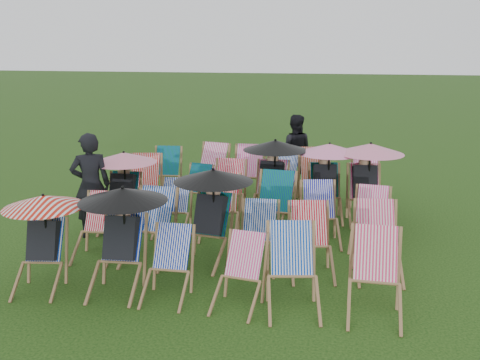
% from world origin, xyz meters
% --- Properties ---
extents(ground, '(100.00, 100.00, 0.00)m').
position_xyz_m(ground, '(0.00, 0.00, 0.00)').
color(ground, black).
rests_on(ground, ground).
extents(deckchair_0, '(1.01, 1.10, 1.20)m').
position_xyz_m(deckchair_0, '(-2.11, -2.26, 0.63)').
color(deckchair_0, olive).
rests_on(deckchair_0, ground).
extents(deckchair_1, '(1.11, 1.17, 1.32)m').
position_xyz_m(deckchair_1, '(-1.11, -2.13, 0.69)').
color(deckchair_1, olive).
rests_on(deckchair_1, ground).
extents(deckchair_2, '(0.57, 0.78, 0.84)m').
position_xyz_m(deckchair_2, '(-0.46, -2.22, 0.42)').
color(deckchair_2, olive).
rests_on(deckchair_2, ground).
extents(deckchair_3, '(0.65, 0.83, 0.82)m').
position_xyz_m(deckchair_3, '(0.44, -2.27, 0.41)').
color(deckchair_3, olive).
rests_on(deckchair_3, ground).
extents(deckchair_4, '(0.79, 0.98, 0.96)m').
position_xyz_m(deckchair_4, '(1.08, -2.22, 0.48)').
color(deckchair_4, olive).
rests_on(deckchair_4, ground).
extents(deckchair_5, '(0.64, 0.89, 0.96)m').
position_xyz_m(deckchair_5, '(2.01, -2.20, 0.48)').
color(deckchair_5, olive).
rests_on(deckchair_5, ground).
extents(deckchair_6, '(0.64, 0.86, 0.90)m').
position_xyz_m(deckchair_6, '(-1.89, -1.18, 0.45)').
color(deckchair_6, olive).
rests_on(deckchair_6, ground).
extents(deckchair_7, '(0.69, 0.94, 0.99)m').
position_xyz_m(deckchair_7, '(-1.10, -1.14, 0.50)').
color(deckchair_7, olive).
rests_on(deckchair_7, ground).
extents(deckchair_8, '(1.13, 1.20, 1.34)m').
position_xyz_m(deckchair_8, '(-0.25, -1.01, 0.70)').
color(deckchair_8, olive).
rests_on(deckchair_8, ground).
extents(deckchair_9, '(0.62, 0.84, 0.88)m').
position_xyz_m(deckchair_9, '(0.47, -1.08, 0.44)').
color(deckchair_9, olive).
rests_on(deckchair_9, ground).
extents(deckchair_10, '(0.77, 0.95, 0.92)m').
position_xyz_m(deckchair_10, '(1.22, -1.17, 0.46)').
color(deckchair_10, olive).
rests_on(deckchair_10, ground).
extents(deckchair_11, '(0.72, 0.94, 0.96)m').
position_xyz_m(deckchair_11, '(2.10, -1.06, 0.48)').
color(deckchair_11, olive).
rests_on(deckchair_11, ground).
extents(deckchair_12, '(1.09, 1.16, 1.29)m').
position_xyz_m(deckchair_12, '(-2.04, 0.08, 0.68)').
color(deckchair_12, olive).
rests_on(deckchair_12, ground).
extents(deckchair_13, '(0.60, 0.81, 0.86)m').
position_xyz_m(deckchair_13, '(-1.13, -0.00, 0.43)').
color(deckchair_13, olive).
rests_on(deckchair_13, ground).
extents(deckchair_14, '(0.71, 0.93, 0.96)m').
position_xyz_m(deckchair_14, '(-0.33, 0.06, 0.48)').
color(deckchair_14, olive).
rests_on(deckchair_14, ground).
extents(deckchair_15, '(0.74, 0.98, 1.02)m').
position_xyz_m(deckchair_15, '(0.52, 0.13, 0.51)').
color(deckchair_15, olive).
rests_on(deckchair_15, ground).
extents(deckchair_16, '(0.76, 0.95, 0.92)m').
position_xyz_m(deckchair_16, '(1.28, 0.05, 0.46)').
color(deckchair_16, olive).
rests_on(deckchair_16, ground).
extents(deckchair_17, '(0.68, 0.88, 0.89)m').
position_xyz_m(deckchair_17, '(2.04, -0.01, 0.45)').
color(deckchair_17, olive).
rests_on(deckchair_17, ground).
extents(deckchair_18, '(0.82, 1.02, 1.00)m').
position_xyz_m(deckchair_18, '(-2.08, 1.17, 0.50)').
color(deckchair_18, olive).
rests_on(deckchair_18, ground).
extents(deckchair_19, '(0.68, 0.85, 0.83)m').
position_xyz_m(deckchair_19, '(-1.12, 1.27, 0.42)').
color(deckchair_19, olive).
rests_on(deckchair_19, ground).
extents(deckchair_20, '(0.64, 0.90, 0.96)m').
position_xyz_m(deckchair_20, '(-0.46, 1.16, 0.48)').
color(deckchair_20, olive).
rests_on(deckchair_20, ground).
extents(deckchair_21, '(1.16, 1.20, 1.37)m').
position_xyz_m(deckchair_21, '(0.33, 1.27, 0.73)').
color(deckchair_21, olive).
rests_on(deckchair_21, ground).
extents(deckchair_22, '(1.13, 1.21, 1.34)m').
position_xyz_m(deckchair_22, '(1.31, 1.32, 0.70)').
color(deckchair_22, olive).
rests_on(deckchair_22, ground).
extents(deckchair_23, '(1.15, 1.23, 1.37)m').
position_xyz_m(deckchair_23, '(2.01, 1.28, 0.72)').
color(deckchair_23, olive).
rests_on(deckchair_23, ground).
extents(deckchair_24, '(0.72, 0.93, 0.94)m').
position_xyz_m(deckchair_24, '(-2.02, 2.28, 0.47)').
color(deckchair_24, olive).
rests_on(deckchair_24, ground).
extents(deckchair_25, '(0.83, 1.04, 1.02)m').
position_xyz_m(deckchair_25, '(-1.14, 2.39, 0.51)').
color(deckchair_25, olive).
rests_on(deckchair_25, ground).
extents(deckchair_26, '(0.73, 0.99, 1.03)m').
position_xyz_m(deckchair_26, '(-0.29, 2.31, 0.52)').
color(deckchair_26, olive).
rests_on(deckchair_26, ground).
extents(deckchair_27, '(0.73, 0.90, 0.88)m').
position_xyz_m(deckchair_27, '(0.41, 2.35, 0.44)').
color(deckchair_27, olive).
rests_on(deckchair_27, ground).
extents(deckchair_28, '(0.83, 1.05, 1.03)m').
position_xyz_m(deckchair_28, '(1.07, 2.27, 0.51)').
color(deckchair_28, olive).
rests_on(deckchair_28, ground).
extents(deckchair_29, '(0.62, 0.86, 0.92)m').
position_xyz_m(deckchair_29, '(2.03, 2.41, 0.46)').
color(deckchair_29, olive).
rests_on(deckchair_29, ground).
extents(person_left, '(0.74, 0.65, 1.70)m').
position_xyz_m(person_left, '(-2.35, -0.38, 0.85)').
color(person_left, black).
rests_on(person_left, ground).
extents(person_rear, '(0.76, 0.59, 1.57)m').
position_xyz_m(person_rear, '(0.53, 3.52, 0.78)').
color(person_rear, black).
rests_on(person_rear, ground).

